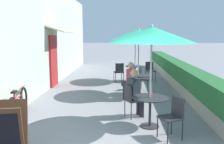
# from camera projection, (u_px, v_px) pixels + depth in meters

# --- Properties ---
(cafe_facade_wall) EXTENTS (0.98, 14.43, 4.20)m
(cafe_facade_wall) POSITION_uv_depth(u_px,v_px,m) (53.00, 36.00, 10.74)
(cafe_facade_wall) COLOR #B2C1AD
(cafe_facade_wall) RESTS_ON ground_plane
(planter_hedge) EXTENTS (0.60, 13.43, 1.01)m
(planter_hedge) POSITION_uv_depth(u_px,v_px,m) (175.00, 72.00, 10.78)
(planter_hedge) COLOR gray
(planter_hedge) RESTS_ON ground_plane
(patio_table_near) EXTENTS (0.85, 0.85, 0.71)m
(patio_table_near) POSITION_uv_depth(u_px,v_px,m) (150.00, 104.00, 5.78)
(patio_table_near) COLOR #28282D
(patio_table_near) RESTS_ON ground_plane
(patio_umbrella_near) EXTENTS (1.95, 1.95, 2.36)m
(patio_umbrella_near) POSITION_uv_depth(u_px,v_px,m) (152.00, 35.00, 5.54)
(patio_umbrella_near) COLOR #B7B7BC
(patio_umbrella_near) RESTS_ON ground_plane
(cafe_chair_near_left) EXTENTS (0.54, 0.54, 0.87)m
(cafe_chair_near_left) POSITION_uv_depth(u_px,v_px,m) (132.00, 98.00, 6.44)
(cafe_chair_near_left) COLOR #232328
(cafe_chair_near_left) RESTS_ON ground_plane
(seated_patron_near_left) EXTENTS (0.50, 0.46, 1.25)m
(seated_patron_near_left) POSITION_uv_depth(u_px,v_px,m) (136.00, 91.00, 6.46)
(seated_patron_near_left) COLOR #23232D
(seated_patron_near_left) RESTS_ON ground_plane
(cafe_chair_near_right) EXTENTS (0.54, 0.54, 0.87)m
(cafe_chair_near_right) POSITION_uv_depth(u_px,v_px,m) (173.00, 114.00, 5.12)
(cafe_chair_near_right) COLOR #232328
(cafe_chair_near_right) RESTS_ON ground_plane
(coffee_cup_near) EXTENTS (0.07, 0.07, 0.09)m
(coffee_cup_near) POSITION_uv_depth(u_px,v_px,m) (151.00, 94.00, 5.87)
(coffee_cup_near) COLOR #B73D3D
(coffee_cup_near) RESTS_ON patio_table_near
(patio_table_mid) EXTENTS (0.85, 0.85, 0.71)m
(patio_table_mid) POSITION_uv_depth(u_px,v_px,m) (138.00, 80.00, 8.88)
(patio_table_mid) COLOR #28282D
(patio_table_mid) RESTS_ON ground_plane
(patio_umbrella_mid) EXTENTS (1.95, 1.95, 2.36)m
(patio_umbrella_mid) POSITION_uv_depth(u_px,v_px,m) (139.00, 35.00, 8.64)
(patio_umbrella_mid) COLOR #B7B7BC
(patio_umbrella_mid) RESTS_ON ground_plane
(cafe_chair_mid_left) EXTENTS (0.52, 0.52, 0.87)m
(cafe_chair_mid_left) POSITION_uv_depth(u_px,v_px,m) (142.00, 77.00, 9.60)
(cafe_chair_mid_left) COLOR #232328
(cafe_chair_mid_left) RESTS_ON ground_plane
(cafe_chair_mid_right) EXTENTS (0.52, 0.52, 0.87)m
(cafe_chair_mid_right) POSITION_uv_depth(u_px,v_px,m) (133.00, 84.00, 8.17)
(cafe_chair_mid_right) COLOR #232328
(cafe_chair_mid_right) RESTS_ON ground_plane
(seated_patron_mid_right) EXTENTS (0.49, 0.45, 1.25)m
(seated_patron_mid_right) POSITION_uv_depth(u_px,v_px,m) (130.00, 79.00, 8.19)
(seated_patron_mid_right) COLOR #23232D
(seated_patron_mid_right) RESTS_ON ground_plane
(patio_table_far) EXTENTS (0.85, 0.85, 0.71)m
(patio_table_far) POSITION_uv_depth(u_px,v_px,m) (135.00, 70.00, 11.42)
(patio_table_far) COLOR #28282D
(patio_table_far) RESTS_ON ground_plane
(patio_umbrella_far) EXTENTS (1.95, 1.95, 2.36)m
(patio_umbrella_far) POSITION_uv_depth(u_px,v_px,m) (135.00, 35.00, 11.18)
(patio_umbrella_far) COLOR #B7B7BC
(patio_umbrella_far) RESTS_ON ground_plane
(cafe_chair_far_left) EXTENTS (0.49, 0.49, 0.87)m
(cafe_chair_far_left) POSITION_uv_depth(u_px,v_px,m) (150.00, 69.00, 11.65)
(cafe_chair_far_left) COLOR #232328
(cafe_chair_far_left) RESTS_ON ground_plane
(cafe_chair_far_right) EXTENTS (0.49, 0.49, 0.87)m
(cafe_chair_far_right) POSITION_uv_depth(u_px,v_px,m) (119.00, 71.00, 11.20)
(cafe_chair_far_right) COLOR #232328
(cafe_chair_far_right) RESTS_ON ground_plane
(coffee_cup_far) EXTENTS (0.07, 0.07, 0.09)m
(coffee_cup_far) POSITION_uv_depth(u_px,v_px,m) (134.00, 65.00, 11.29)
(coffee_cup_far) COLOR teal
(coffee_cup_far) RESTS_ON patio_table_far
(bicycle_leaning) EXTENTS (0.32, 1.79, 0.79)m
(bicycle_leaning) POSITION_uv_depth(u_px,v_px,m) (18.00, 104.00, 6.39)
(bicycle_leaning) COLOR black
(bicycle_leaning) RESTS_ON ground_plane
(menu_board) EXTENTS (0.69, 0.73, 0.94)m
(menu_board) POSITION_uv_depth(u_px,v_px,m) (9.00, 129.00, 4.44)
(menu_board) COLOR #422819
(menu_board) RESTS_ON ground_plane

